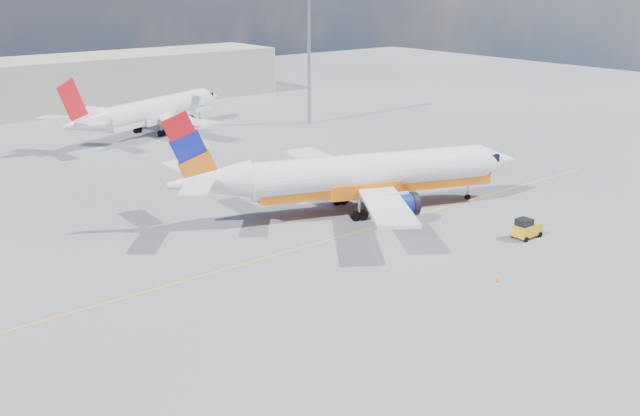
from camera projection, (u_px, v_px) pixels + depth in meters
ground at (360, 249)px, 54.82m from camera, size 240.00×240.00×0.00m
taxi_line at (335, 238)px, 57.05m from camera, size 70.00×0.15×0.01m
terminal_main at (68, 83)px, 112.35m from camera, size 70.00×14.00×8.00m
main_jet at (360, 175)px, 62.62m from camera, size 32.77×24.82×9.99m
second_jet at (153, 111)px, 94.53m from camera, size 29.08×21.96×8.91m
gse_tug at (526, 228)px, 56.90m from camera, size 2.37×1.47×1.68m
traffic_cone at (497, 280)px, 48.61m from camera, size 0.34×0.34×0.48m
floodlight_mast at (309, 32)px, 97.95m from camera, size 1.56×1.56×21.37m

